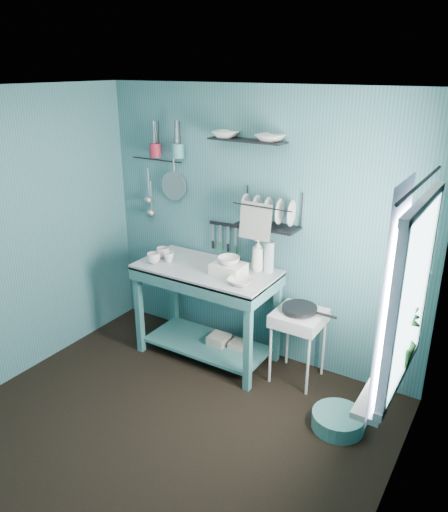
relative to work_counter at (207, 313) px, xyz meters
The scene contains 35 objects.
floor 1.27m from the work_counter, 74.34° to the right, with size 3.20×3.20×0.00m, color black.
ceiling 2.36m from the work_counter, 74.34° to the right, with size 3.20×3.20×0.00m, color silver.
wall_back 0.93m from the work_counter, 48.78° to the left, with size 3.20×3.20×0.00m, color #35676D.
wall_left 1.89m from the work_counter, 138.43° to the right, with size 3.00×3.00×0.00m, color #35676D.
wall_right 2.37m from the work_counter, 30.64° to the right, with size 3.00×3.00×0.00m, color #35676D.
work_counter is the anchor object (origin of this frame).
mug_left 0.72m from the work_counter, 161.57° to the right, with size 0.12×0.12×0.10m, color silver.
mug_mid 0.63m from the work_counter, behind, with size 0.10×0.10×0.09m, color silver.
mug_right 0.71m from the work_counter, behind, with size 0.12×0.12×0.10m, color silver.
wash_tub 0.57m from the work_counter, ahead, with size 0.28×0.22×0.10m, color silver.
tub_bowl 0.64m from the work_counter, ahead, with size 0.20×0.20×0.06m, color silver.
soap_bottle 0.77m from the work_counter, 25.46° to the left, with size 0.12×0.12×0.30m, color silver.
water_bottle 0.82m from the work_counter, 22.93° to the left, with size 0.09×0.09×0.28m, color #B0BCC4.
counter_bowl 0.68m from the work_counter, 18.43° to the right, with size 0.22×0.22×0.05m, color silver.
hotplate_stand 0.90m from the work_counter, ahead, with size 0.41×0.41×0.66m, color silver.
frying_pan 0.92m from the work_counter, ahead, with size 0.30×0.30×0.04m, color black.
knife_strip 0.85m from the work_counter, 91.36° to the left, with size 0.32×0.02×0.03m, color black.
dish_rack 1.16m from the work_counter, 25.51° to the left, with size 0.55×0.24×0.32m, color black.
upper_shelf 1.63m from the work_counter, 46.14° to the left, with size 0.70×0.18×0.01m, color black.
shelf_bowl_left 1.58m from the work_counter, 80.37° to the left, with size 0.23×0.23×0.06m, color silver.
shelf_bowl_right 1.67m from the work_counter, 29.07° to the left, with size 0.23×0.23×0.06m, color silver.
utensil_cup_magenta 1.63m from the work_counter, 159.62° to the left, with size 0.11×0.11×0.13m, color maroon.
utensil_cup_teal 1.54m from the work_counter, 150.16° to the left, with size 0.11×0.11×0.13m, color teal.
colander 1.27m from the work_counter, 151.54° to the left, with size 0.28×0.28×0.03m, color #929599.
ladle_outer 1.44m from the work_counter, 160.33° to the left, with size 0.01×0.01×0.30m, color #929599.
ladle_inner 1.33m from the work_counter, 159.83° to the left, with size 0.01×0.01×0.30m, color #929599.
hook_rail 1.57m from the work_counter, 157.22° to the left, with size 0.01×0.01×0.60m, color black.
window_glass 2.23m from the work_counter, 19.83° to the right, with size 1.10×1.10×0.00m, color white.
windowsill 1.98m from the work_counter, 20.68° to the right, with size 0.16×0.95×0.04m, color silver.
curtain 2.31m from the work_counter, 28.21° to the right, with size 1.35×1.35×0.00m, color white.
curtain_rod 2.54m from the work_counter, 20.27° to the right, with size 0.02×0.02×1.05m, color black.
potted_plant 2.00m from the work_counter, 17.45° to the right, with size 0.24×0.24×0.43m, color #276227.
storage_tin_large 0.37m from the work_counter, 26.57° to the left, with size 0.18×0.18×0.22m, color tan.
storage_tin_small 0.47m from the work_counter, 14.93° to the left, with size 0.15×0.15×0.20m, color tan.
floor_basin 1.53m from the work_counter, 13.05° to the right, with size 0.41×0.41×0.13m, color teal.
Camera 1 is at (2.03, -2.33, 2.64)m, focal length 35.00 mm.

